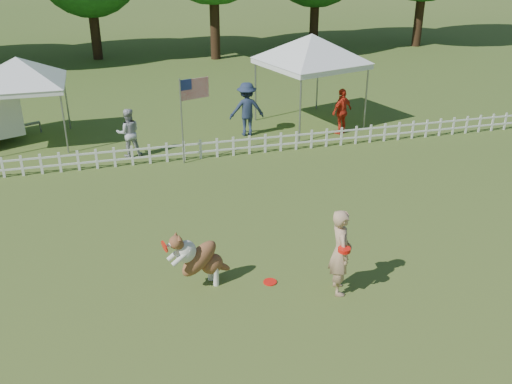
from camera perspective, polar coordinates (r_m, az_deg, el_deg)
ground at (r=11.13m, az=2.07°, el=-9.44°), size 120.00×120.00×0.00m
picket_fence at (r=17.09m, az=-4.74°, el=4.35°), size 22.00×0.08×0.60m
handler at (r=10.67m, az=8.44°, el=-5.94°), size 0.51×0.68×1.71m
dog at (r=10.84m, az=-5.61°, el=-6.60°), size 1.29×0.75×1.26m
frisbee_on_turf at (r=11.24m, az=1.41°, el=-8.98°), size 0.34×0.34×0.02m
canopy_tent_left at (r=19.33m, az=-22.23°, el=8.30°), size 2.62×2.62×2.70m
canopy_tent_right at (r=19.87m, az=5.43°, el=10.96°), size 3.66×3.66×3.05m
flag_pole at (r=16.47m, az=-7.42°, el=6.94°), size 0.94×0.40×2.51m
spectator_a at (r=17.48m, az=-12.63°, el=5.81°), size 0.74×0.58×1.47m
spectator_b at (r=18.85m, az=-0.93°, el=8.28°), size 1.17×0.72×1.77m
spectator_c at (r=19.26m, az=8.58°, el=8.00°), size 0.96×0.74×1.52m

